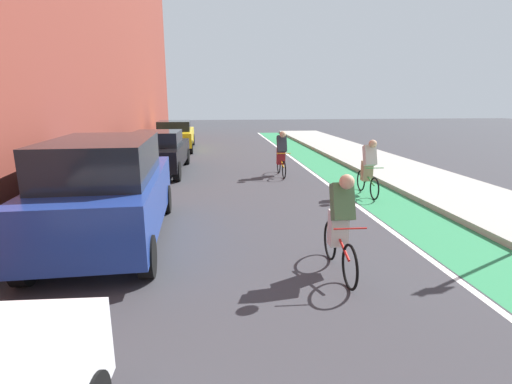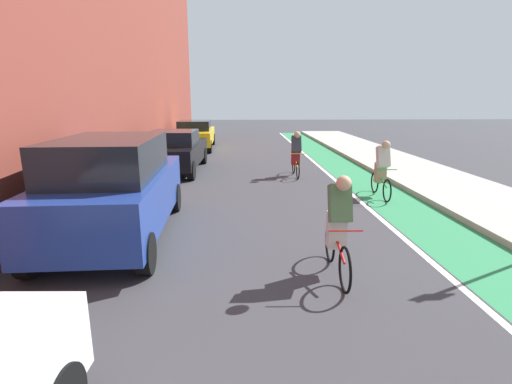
{
  "view_description": "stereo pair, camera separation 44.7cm",
  "coord_description": "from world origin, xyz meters",
  "px_view_note": "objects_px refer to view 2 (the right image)",
  "views": [
    {
      "loc": [
        -1.17,
        3.34,
        2.67
      ],
      "look_at": [
        -0.45,
        9.55,
        1.14
      ],
      "focal_mm": 26.77,
      "sensor_mm": 36.0,
      "label": 1
    },
    {
      "loc": [
        -0.72,
        3.3,
        2.67
      ],
      "look_at": [
        -0.45,
        9.55,
        1.14
      ],
      "focal_mm": 26.77,
      "sensor_mm": 36.0,
      "label": 2
    }
  ],
  "objects_px": {
    "parked_suv_blue": "(114,187)",
    "parked_sedan_yellow_cab": "(195,134)",
    "cyclist_far": "(296,152)",
    "cyclist_mid": "(338,223)",
    "parked_sedan_black": "(175,150)",
    "cyclist_trailing": "(382,167)"
  },
  "relations": [
    {
      "from": "parked_suv_blue",
      "to": "cyclist_trailing",
      "type": "height_order",
      "value": "parked_suv_blue"
    },
    {
      "from": "parked_sedan_black",
      "to": "cyclist_mid",
      "type": "relative_size",
      "value": 2.63
    },
    {
      "from": "parked_suv_blue",
      "to": "cyclist_trailing",
      "type": "relative_size",
      "value": 2.77
    },
    {
      "from": "parked_sedan_black",
      "to": "cyclist_far",
      "type": "xyz_separation_m",
      "value": [
        4.37,
        -1.12,
        0.06
      ]
    },
    {
      "from": "parked_sedan_yellow_cab",
      "to": "parked_sedan_black",
      "type": "bearing_deg",
      "value": -90.02
    },
    {
      "from": "cyclist_trailing",
      "to": "cyclist_far",
      "type": "relative_size",
      "value": 1.0
    },
    {
      "from": "cyclist_mid",
      "to": "parked_sedan_black",
      "type": "bearing_deg",
      "value": 113.64
    },
    {
      "from": "cyclist_far",
      "to": "parked_suv_blue",
      "type": "bearing_deg",
      "value": -126.23
    },
    {
      "from": "parked_sedan_black",
      "to": "cyclist_trailing",
      "type": "height_order",
      "value": "cyclist_trailing"
    },
    {
      "from": "parked_suv_blue",
      "to": "cyclist_mid",
      "type": "height_order",
      "value": "parked_suv_blue"
    },
    {
      "from": "parked_sedan_yellow_cab",
      "to": "cyclist_far",
      "type": "xyz_separation_m",
      "value": [
        4.37,
        -7.7,
        0.06
      ]
    },
    {
      "from": "parked_suv_blue",
      "to": "parked_sedan_yellow_cab",
      "type": "distance_m",
      "value": 13.67
    },
    {
      "from": "cyclist_mid",
      "to": "cyclist_trailing",
      "type": "distance_m",
      "value": 5.32
    },
    {
      "from": "parked_sedan_black",
      "to": "parked_sedan_yellow_cab",
      "type": "distance_m",
      "value": 6.58
    },
    {
      "from": "parked_suv_blue",
      "to": "cyclist_far",
      "type": "xyz_separation_m",
      "value": [
        4.37,
        5.96,
        -0.17
      ]
    },
    {
      "from": "parked_suv_blue",
      "to": "parked_sedan_yellow_cab",
      "type": "xyz_separation_m",
      "value": [
        -0.0,
        13.67,
        -0.23
      ]
    },
    {
      "from": "parked_sedan_black",
      "to": "parked_sedan_yellow_cab",
      "type": "relative_size",
      "value": 0.94
    },
    {
      "from": "cyclist_trailing",
      "to": "cyclist_far",
      "type": "distance_m",
      "value": 3.59
    },
    {
      "from": "parked_suv_blue",
      "to": "parked_sedan_yellow_cab",
      "type": "height_order",
      "value": "parked_suv_blue"
    },
    {
      "from": "parked_suv_blue",
      "to": "parked_sedan_black",
      "type": "xyz_separation_m",
      "value": [
        -0.0,
        7.09,
        -0.23
      ]
    },
    {
      "from": "parked_sedan_black",
      "to": "cyclist_far",
      "type": "bearing_deg",
      "value": -14.4
    },
    {
      "from": "cyclist_mid",
      "to": "cyclist_far",
      "type": "xyz_separation_m",
      "value": [
        0.48,
        7.76,
        -0.01
      ]
    }
  ]
}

